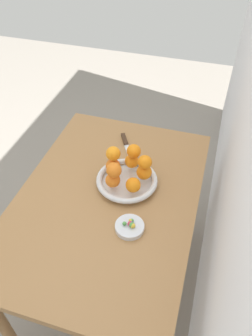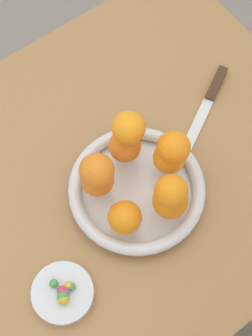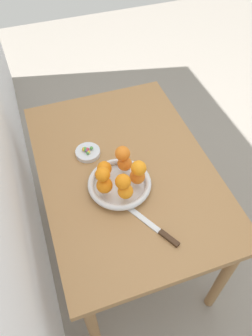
{
  "view_description": "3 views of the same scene",
  "coord_description": "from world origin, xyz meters",
  "px_view_note": "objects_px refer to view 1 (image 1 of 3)",
  "views": [
    {
      "loc": [
        0.87,
        0.35,
        1.79
      ],
      "look_at": [
        -0.1,
        0.05,
        0.83
      ],
      "focal_mm": 35.0,
      "sensor_mm": 36.0,
      "label": 1
    },
    {
      "loc": [
        0.14,
        0.35,
        1.7
      ],
      "look_at": [
        -0.08,
        0.04,
        0.85
      ],
      "focal_mm": 55.0,
      "sensor_mm": 36.0,
      "label": 2
    },
    {
      "loc": [
        -0.89,
        0.3,
        1.88
      ],
      "look_at": [
        -0.1,
        0.03,
        0.86
      ],
      "focal_mm": 35.0,
      "sensor_mm": 36.0,
      "label": 3
    }
  ],
  "objects_px": {
    "orange_1": "(113,180)",
    "candy_ball_3": "(132,221)",
    "orange_5": "(113,154)",
    "candy_ball_2": "(124,224)",
    "candy_ball_4": "(131,223)",
    "candy_dish": "(130,227)",
    "candy_ball_0": "(133,226)",
    "fruit_bowl": "(127,181)",
    "orange_4": "(132,161)",
    "orange_6": "(145,162)",
    "orange_8": "(134,151)",
    "orange_7": "(114,170)",
    "orange_2": "(133,185)",
    "candy_ball_6": "(132,225)",
    "orange_3": "(144,172)",
    "knife": "(127,147)",
    "dining_table": "(108,210)",
    "candy_ball_1": "(130,221)",
    "candy_ball_7": "(130,224)",
    "candy_ball_5": "(131,223)",
    "orange_0": "(113,166)"
  },
  "relations": [
    {
      "from": "orange_1",
      "to": "candy_ball_4",
      "type": "height_order",
      "value": "orange_1"
    },
    {
      "from": "orange_7",
      "to": "candy_ball_6",
      "type": "distance_m",
      "value": 0.23
    },
    {
      "from": "orange_4",
      "to": "orange_5",
      "type": "relative_size",
      "value": 1.0
    },
    {
      "from": "candy_ball_2",
      "to": "candy_ball_5",
      "type": "xyz_separation_m",
      "value": [
        -0.01,
        0.02,
        -0.0
      ]
    },
    {
      "from": "orange_6",
      "to": "candy_ball_4",
      "type": "xyz_separation_m",
      "value": [
        0.24,
        0.01,
        -0.11
      ]
    },
    {
      "from": "candy_dish",
      "to": "candy_ball_4",
      "type": "bearing_deg",
      "value": 136.45
    },
    {
      "from": "candy_ball_1",
      "to": "candy_ball_7",
      "type": "height_order",
      "value": "candy_ball_7"
    },
    {
      "from": "orange_5",
      "to": "orange_6",
      "type": "xyz_separation_m",
      "value": [
        0.01,
        0.14,
        0.0
      ]
    },
    {
      "from": "candy_ball_2",
      "to": "candy_ball_4",
      "type": "distance_m",
      "value": 0.03
    },
    {
      "from": "candy_ball_4",
      "to": "candy_ball_2",
      "type": "bearing_deg",
      "value": -71.74
    },
    {
      "from": "orange_1",
      "to": "candy_ball_6",
      "type": "distance_m",
      "value": 0.22
    },
    {
      "from": "orange_7",
      "to": "candy_ball_3",
      "type": "xyz_separation_m",
      "value": [
        0.15,
        0.12,
        -0.11
      ]
    },
    {
      "from": "candy_ball_0",
      "to": "knife",
      "type": "bearing_deg",
      "value": -160.91
    },
    {
      "from": "orange_1",
      "to": "candy_ball_5",
      "type": "xyz_separation_m",
      "value": [
        0.16,
        0.13,
        -0.04
      ]
    },
    {
      "from": "orange_3",
      "to": "orange_4",
      "type": "xyz_separation_m",
      "value": [
        -0.05,
        -0.07,
        -0.0
      ]
    },
    {
      "from": "orange_7",
      "to": "candy_ball_2",
      "type": "xyz_separation_m",
      "value": [
        0.17,
        0.1,
        -0.1
      ]
    },
    {
      "from": "orange_2",
      "to": "orange_4",
      "type": "relative_size",
      "value": 1.0
    },
    {
      "from": "orange_0",
      "to": "candy_ball_2",
      "type": "bearing_deg",
      "value": 27.06
    },
    {
      "from": "candy_ball_1",
      "to": "candy_ball_5",
      "type": "distance_m",
      "value": 0.01
    },
    {
      "from": "orange_1",
      "to": "fruit_bowl",
      "type": "bearing_deg",
      "value": 144.09
    },
    {
      "from": "orange_3",
      "to": "candy_ball_6",
      "type": "relative_size",
      "value": 3.05
    },
    {
      "from": "orange_6",
      "to": "orange_8",
      "type": "height_order",
      "value": "orange_6"
    },
    {
      "from": "orange_8",
      "to": "candy_ball_4",
      "type": "bearing_deg",
      "value": 14.07
    },
    {
      "from": "orange_2",
      "to": "candy_ball_6",
      "type": "relative_size",
      "value": 2.88
    },
    {
      "from": "orange_2",
      "to": "candy_ball_2",
      "type": "distance_m",
      "value": 0.17
    },
    {
      "from": "orange_1",
      "to": "orange_5",
      "type": "xyz_separation_m",
      "value": [
        -0.09,
        -0.03,
        0.06
      ]
    },
    {
      "from": "orange_1",
      "to": "orange_4",
      "type": "distance_m",
      "value": 0.14
    },
    {
      "from": "knife",
      "to": "orange_5",
      "type": "bearing_deg",
      "value": 0.11
    },
    {
      "from": "candy_ball_1",
      "to": "candy_ball_2",
      "type": "relative_size",
      "value": 0.95
    },
    {
      "from": "candy_ball_6",
      "to": "knife",
      "type": "xyz_separation_m",
      "value": [
        -0.47,
        -0.16,
        -0.03
      ]
    },
    {
      "from": "orange_5",
      "to": "dining_table",
      "type": "bearing_deg",
      "value": 4.99
    },
    {
      "from": "candy_dish",
      "to": "orange_8",
      "type": "height_order",
      "value": "orange_8"
    },
    {
      "from": "orange_2",
      "to": "orange_8",
      "type": "bearing_deg",
      "value": -164.79
    },
    {
      "from": "candy_ball_2",
      "to": "candy_ball_7",
      "type": "height_order",
      "value": "candy_ball_7"
    },
    {
      "from": "knife",
      "to": "orange_8",
      "type": "bearing_deg",
      "value": 25.58
    },
    {
      "from": "orange_4",
      "to": "candy_ball_2",
      "type": "xyz_separation_m",
      "value": [
        0.31,
        0.06,
        -0.04
      ]
    },
    {
      "from": "fruit_bowl",
      "to": "orange_1",
      "type": "bearing_deg",
      "value": -35.91
    },
    {
      "from": "candy_ball_0",
      "to": "candy_ball_7",
      "type": "relative_size",
      "value": 1.08
    },
    {
      "from": "dining_table",
      "to": "orange_5",
      "type": "relative_size",
      "value": 17.36
    },
    {
      "from": "candy_dish",
      "to": "candy_ball_3",
      "type": "xyz_separation_m",
      "value": [
        -0.02,
        0.0,
        0.02
      ]
    },
    {
      "from": "orange_5",
      "to": "candy_ball_5",
      "type": "xyz_separation_m",
      "value": [
        0.26,
        0.15,
        -0.11
      ]
    },
    {
      "from": "orange_1",
      "to": "candy_ball_3",
      "type": "height_order",
      "value": "orange_1"
    },
    {
      "from": "orange_7",
      "to": "candy_ball_4",
      "type": "height_order",
      "value": "orange_7"
    },
    {
      "from": "orange_6",
      "to": "knife",
      "type": "bearing_deg",
      "value": -147.21
    },
    {
      "from": "orange_1",
      "to": "candy_ball_2",
      "type": "distance_m",
      "value": 0.2
    },
    {
      "from": "dining_table",
      "to": "candy_ball_4",
      "type": "height_order",
      "value": "candy_ball_4"
    },
    {
      "from": "candy_ball_1",
      "to": "orange_3",
      "type": "bearing_deg",
      "value": -178.14
    },
    {
      "from": "orange_5",
      "to": "candy_ball_4",
      "type": "relative_size",
      "value": 3.62
    },
    {
      "from": "candy_ball_4",
      "to": "candy_ball_6",
      "type": "xyz_separation_m",
      "value": [
        0.01,
        0.01,
        0.0
      ]
    },
    {
      "from": "candy_dish",
      "to": "candy_ball_0",
      "type": "relative_size",
      "value": 5.4
    }
  ]
}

